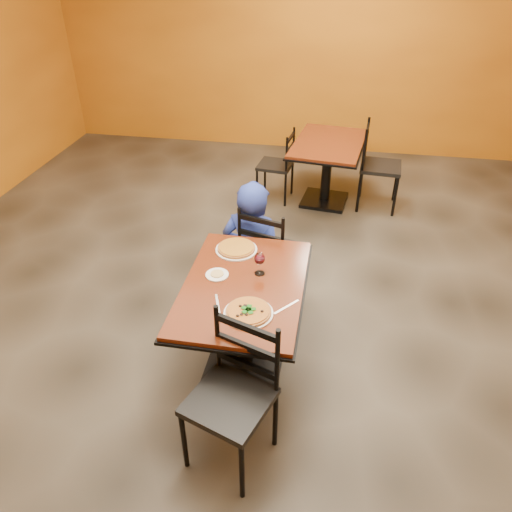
% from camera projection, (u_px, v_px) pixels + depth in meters
% --- Properties ---
extents(floor, '(7.00, 8.00, 0.01)m').
position_uv_depth(floor, '(257.00, 320.00, 4.11)').
color(floor, black).
rests_on(floor, ground).
extents(wall_back, '(7.00, 0.01, 3.00)m').
position_uv_depth(wall_back, '(308.00, 40.00, 6.55)').
color(wall_back, orange).
rests_on(wall_back, ground).
extents(table_main, '(0.83, 1.23, 0.75)m').
position_uv_depth(table_main, '(244.00, 306.00, 3.39)').
color(table_main, maroon).
rests_on(table_main, floor).
extents(table_second, '(0.91, 1.23, 0.75)m').
position_uv_depth(table_second, '(328.00, 158.00, 5.59)').
color(table_second, maroon).
rests_on(table_second, floor).
extents(chair_main_near, '(0.56, 0.56, 0.97)m').
position_uv_depth(chair_main_near, '(229.00, 402.00, 2.79)').
color(chair_main_near, black).
rests_on(chair_main_near, floor).
extents(chair_main_far, '(0.51, 0.51, 0.92)m').
position_uv_depth(chair_main_far, '(270.00, 251.00, 4.15)').
color(chair_main_far, black).
rests_on(chair_main_far, floor).
extents(chair_second_left, '(0.42, 0.42, 0.84)m').
position_uv_depth(chair_second_left, '(275.00, 165.00, 5.75)').
color(chair_second_left, black).
rests_on(chair_second_left, floor).
extents(chair_second_right, '(0.48, 0.48, 0.99)m').
position_uv_depth(chair_second_right, '(381.00, 167.00, 5.54)').
color(chair_second_right, black).
rests_on(chair_second_right, floor).
extents(diner, '(0.61, 0.45, 1.08)m').
position_uv_depth(diner, '(253.00, 240.00, 4.14)').
color(diner, '#1B2E98').
rests_on(diner, floor).
extents(plate_main, '(0.31, 0.31, 0.01)m').
position_uv_depth(plate_main, '(248.00, 313.00, 3.02)').
color(plate_main, white).
rests_on(plate_main, table_main).
extents(pizza_main, '(0.28, 0.28, 0.02)m').
position_uv_depth(pizza_main, '(248.00, 311.00, 3.01)').
color(pizza_main, maroon).
rests_on(pizza_main, plate_main).
extents(plate_far, '(0.31, 0.31, 0.01)m').
position_uv_depth(plate_far, '(236.00, 250.00, 3.62)').
color(plate_far, white).
rests_on(plate_far, table_main).
extents(pizza_far, '(0.28, 0.28, 0.02)m').
position_uv_depth(pizza_far, '(236.00, 248.00, 3.62)').
color(pizza_far, gold).
rests_on(pizza_far, plate_far).
extents(side_plate, '(0.16, 0.16, 0.01)m').
position_uv_depth(side_plate, '(217.00, 275.00, 3.36)').
color(side_plate, white).
rests_on(side_plate, table_main).
extents(dip, '(0.09, 0.09, 0.01)m').
position_uv_depth(dip, '(217.00, 274.00, 3.35)').
color(dip, tan).
rests_on(dip, side_plate).
extents(wine_glass, '(0.08, 0.08, 0.18)m').
position_uv_depth(wine_glass, '(260.00, 263.00, 3.33)').
color(wine_glass, white).
rests_on(wine_glass, table_main).
extents(fork, '(0.08, 0.18, 0.00)m').
position_uv_depth(fork, '(218.00, 304.00, 3.10)').
color(fork, silver).
rests_on(fork, table_main).
extents(knife, '(0.15, 0.17, 0.00)m').
position_uv_depth(knife, '(286.00, 307.00, 3.08)').
color(knife, silver).
rests_on(knife, table_main).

